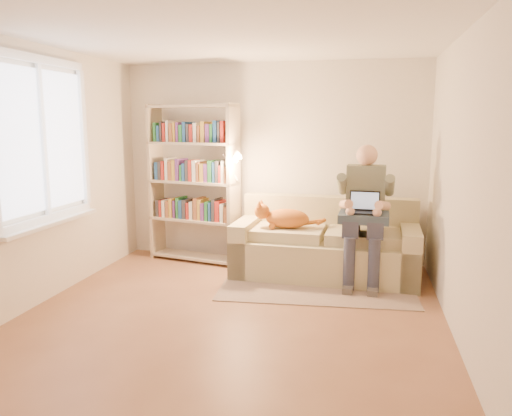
% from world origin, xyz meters
% --- Properties ---
extents(floor, '(4.50, 4.50, 0.00)m').
position_xyz_m(floor, '(0.00, 0.00, 0.00)').
color(floor, brown).
rests_on(floor, ground).
extents(ceiling, '(4.00, 4.50, 0.02)m').
position_xyz_m(ceiling, '(0.00, 0.00, 2.60)').
color(ceiling, white).
rests_on(ceiling, wall_back).
extents(wall_left, '(0.02, 4.50, 2.60)m').
position_xyz_m(wall_left, '(-2.00, 0.00, 1.30)').
color(wall_left, silver).
rests_on(wall_left, floor).
extents(wall_right, '(0.02, 4.50, 2.60)m').
position_xyz_m(wall_right, '(2.00, 0.00, 1.30)').
color(wall_right, silver).
rests_on(wall_right, floor).
extents(wall_back, '(4.00, 0.02, 2.60)m').
position_xyz_m(wall_back, '(0.00, 2.25, 1.30)').
color(wall_back, silver).
rests_on(wall_back, floor).
extents(wall_front, '(4.00, 0.02, 2.60)m').
position_xyz_m(wall_front, '(0.00, -2.25, 1.30)').
color(wall_front, silver).
rests_on(wall_front, floor).
extents(window, '(0.12, 1.52, 1.69)m').
position_xyz_m(window, '(-1.95, 0.20, 1.38)').
color(window, white).
rests_on(window, wall_left).
extents(sofa, '(2.19, 1.05, 0.92)m').
position_xyz_m(sofa, '(0.77, 1.63, 0.33)').
color(sofa, '#C2B989').
rests_on(sofa, floor).
extents(person, '(0.46, 0.72, 1.58)m').
position_xyz_m(person, '(1.22, 1.45, 0.89)').
color(person, slate).
rests_on(person, sofa).
extents(cat, '(0.80, 0.29, 0.29)m').
position_xyz_m(cat, '(0.24, 1.51, 0.71)').
color(cat, orange).
rests_on(cat, sofa).
extents(blanket, '(0.56, 0.46, 0.10)m').
position_xyz_m(blanket, '(1.25, 1.29, 0.79)').
color(blanket, '#2D3E4E').
rests_on(blanket, person).
extents(laptop, '(0.34, 0.31, 0.28)m').
position_xyz_m(laptop, '(1.25, 1.30, 0.90)').
color(laptop, black).
rests_on(laptop, blanket).
extents(bookshelf, '(1.35, 0.65, 2.06)m').
position_xyz_m(bookshelf, '(-0.98, 1.90, 1.14)').
color(bookshelf, '#C1B092').
rests_on(bookshelf, floor).
extents(rug, '(2.21, 1.41, 0.01)m').
position_xyz_m(rug, '(0.72, 1.15, 0.01)').
color(rug, gray).
rests_on(rug, floor).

